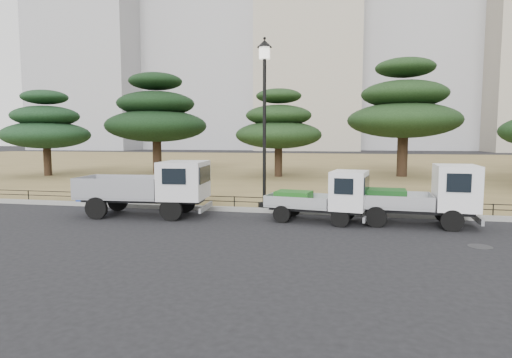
% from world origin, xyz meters
% --- Properties ---
extents(ground, '(220.00, 220.00, 0.00)m').
position_xyz_m(ground, '(0.00, 0.00, 0.00)').
color(ground, black).
extents(lawn, '(120.00, 56.00, 0.15)m').
position_xyz_m(lawn, '(0.00, 30.60, 0.07)').
color(lawn, olive).
rests_on(lawn, ground).
extents(curb, '(120.00, 0.25, 0.16)m').
position_xyz_m(curb, '(0.00, 2.60, 0.08)').
color(curb, gray).
rests_on(curb, ground).
extents(truck_large, '(4.59, 2.13, 1.94)m').
position_xyz_m(truck_large, '(-3.58, 1.08, 1.08)').
color(truck_large, black).
rests_on(truck_large, ground).
extents(truck_kei_front, '(3.40, 1.86, 1.70)m').
position_xyz_m(truck_kei_front, '(2.46, 1.23, 0.85)').
color(truck_kei_front, black).
rests_on(truck_kei_front, ground).
extents(truck_kei_rear, '(3.77, 1.82, 1.93)m').
position_xyz_m(truck_kei_rear, '(5.54, 1.35, 0.96)').
color(truck_kei_rear, black).
rests_on(truck_kei_rear, ground).
extents(street_lamp, '(0.55, 0.55, 6.16)m').
position_xyz_m(street_lamp, '(0.13, 2.90, 4.32)').
color(street_lamp, black).
rests_on(street_lamp, lawn).
extents(pipe_fence, '(38.00, 0.04, 0.40)m').
position_xyz_m(pipe_fence, '(0.00, 2.75, 0.44)').
color(pipe_fence, black).
rests_on(pipe_fence, lawn).
extents(tarp_pile, '(1.64, 1.43, 0.91)m').
position_xyz_m(tarp_pile, '(-7.19, 3.32, 0.51)').
color(tarp_pile, '#1436A2').
rests_on(tarp_pile, lawn).
extents(manhole, '(0.60, 0.60, 0.01)m').
position_xyz_m(manhole, '(6.50, -1.20, 0.01)').
color(manhole, '#2D2D30').
rests_on(manhole, ground).
extents(pine_west_far, '(5.79, 5.79, 5.85)m').
position_xyz_m(pine_west_far, '(-17.06, 13.09, 3.52)').
color(pine_west_far, black).
rests_on(pine_west_far, lawn).
extents(pine_west_near, '(7.25, 7.25, 7.25)m').
position_xyz_m(pine_west_near, '(-10.37, 16.23, 4.33)').
color(pine_west_near, black).
rests_on(pine_west_near, lawn).
extents(pine_center_left, '(5.75, 5.75, 5.85)m').
position_xyz_m(pine_center_left, '(-1.33, 15.64, 3.53)').
color(pine_center_left, black).
rests_on(pine_center_left, lawn).
extents(pine_center_right, '(7.39, 7.39, 7.84)m').
position_xyz_m(pine_center_right, '(6.83, 17.42, 4.69)').
color(pine_center_right, black).
rests_on(pine_center_right, lawn).
extents(tower_far_west, '(24.00, 20.00, 65.00)m').
position_xyz_m(tower_far_west, '(-55.00, 80.00, 32.50)').
color(tower_far_west, '#A0A0A5').
rests_on(tower_far_west, ground).
extents(tower_center_left, '(22.00, 20.00, 55.00)m').
position_xyz_m(tower_center_left, '(-5.00, 85.00, 27.50)').
color(tower_center_left, '#AAA08C').
rests_on(tower_center_left, ground).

